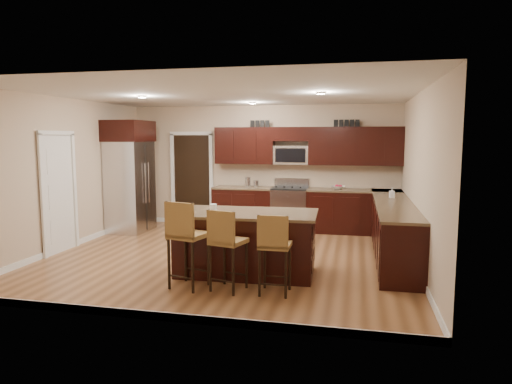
% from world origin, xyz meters
% --- Properties ---
extents(floor, '(6.00, 6.00, 0.00)m').
position_xyz_m(floor, '(0.00, 0.00, 0.00)').
color(floor, '#8E5E38').
rests_on(floor, ground).
extents(ceiling, '(6.00, 6.00, 0.00)m').
position_xyz_m(ceiling, '(0.00, 0.00, 2.70)').
color(ceiling, silver).
rests_on(ceiling, wall_back).
extents(wall_back, '(6.00, 0.00, 6.00)m').
position_xyz_m(wall_back, '(0.00, 2.75, 1.35)').
color(wall_back, tan).
rests_on(wall_back, floor).
extents(wall_left, '(0.00, 5.50, 5.50)m').
position_xyz_m(wall_left, '(-3.00, 0.00, 1.35)').
color(wall_left, tan).
rests_on(wall_left, floor).
extents(wall_right, '(0.00, 5.50, 5.50)m').
position_xyz_m(wall_right, '(3.00, 0.00, 1.35)').
color(wall_right, tan).
rests_on(wall_right, floor).
extents(base_cabinets, '(4.02, 3.96, 0.92)m').
position_xyz_m(base_cabinets, '(1.90, 1.45, 0.46)').
color(base_cabinets, black).
rests_on(base_cabinets, floor).
extents(upper_cabinets, '(4.00, 0.33, 0.80)m').
position_xyz_m(upper_cabinets, '(1.04, 2.58, 1.84)').
color(upper_cabinets, black).
rests_on(upper_cabinets, wall_back).
extents(range, '(0.76, 0.64, 1.11)m').
position_xyz_m(range, '(0.68, 2.45, 0.47)').
color(range, silver).
rests_on(range, floor).
extents(microwave, '(0.76, 0.31, 0.40)m').
position_xyz_m(microwave, '(0.68, 2.60, 1.62)').
color(microwave, silver).
rests_on(microwave, upper_cabinets).
extents(doorway, '(0.85, 0.03, 2.06)m').
position_xyz_m(doorway, '(-1.65, 2.73, 1.03)').
color(doorway, black).
rests_on(doorway, floor).
extents(pantry_door, '(0.03, 0.80, 2.04)m').
position_xyz_m(pantry_door, '(-2.98, -0.30, 1.02)').
color(pantry_door, white).
rests_on(pantry_door, floor).
extents(letter_decor, '(2.20, 0.03, 0.15)m').
position_xyz_m(letter_decor, '(0.90, 2.58, 2.29)').
color(letter_decor, black).
rests_on(letter_decor, upper_cabinets).
extents(island, '(2.11, 1.17, 0.92)m').
position_xyz_m(island, '(0.50, -0.82, 0.43)').
color(island, black).
rests_on(island, floor).
extents(stool_left, '(0.53, 0.53, 1.18)m').
position_xyz_m(stool_left, '(-0.12, -1.66, 0.73)').
color(stool_left, olive).
rests_on(stool_left, floor).
extents(stool_mid, '(0.50, 0.50, 1.08)m').
position_xyz_m(stool_mid, '(0.44, -1.66, 0.68)').
color(stool_mid, olive).
rests_on(stool_mid, floor).
extents(stool_right, '(0.39, 0.39, 1.05)m').
position_xyz_m(stool_right, '(1.07, -1.66, 0.65)').
color(stool_right, olive).
rests_on(stool_right, floor).
extents(refrigerator, '(0.79, 1.02, 2.35)m').
position_xyz_m(refrigerator, '(-2.62, 1.60, 1.20)').
color(refrigerator, silver).
rests_on(refrigerator, floor).
extents(floor_mat, '(1.07, 0.85, 0.01)m').
position_xyz_m(floor_mat, '(0.05, 1.16, 0.01)').
color(floor_mat, brown).
rests_on(floor_mat, floor).
extents(fruit_bowl, '(0.33, 0.33, 0.07)m').
position_xyz_m(fruit_bowl, '(1.70, 2.45, 0.95)').
color(fruit_bowl, silver).
rests_on(fruit_bowl, base_cabinets).
extents(soap_bottle, '(0.10, 0.10, 0.19)m').
position_xyz_m(soap_bottle, '(2.70, 1.24, 1.01)').
color(soap_bottle, '#B2B2B2').
rests_on(soap_bottle, base_cabinets).
extents(canister_tall, '(0.12, 0.12, 0.22)m').
position_xyz_m(canister_tall, '(-0.25, 2.45, 1.03)').
color(canister_tall, silver).
rests_on(canister_tall, base_cabinets).
extents(canister_short, '(0.11, 0.11, 0.15)m').
position_xyz_m(canister_short, '(-0.07, 2.45, 0.99)').
color(canister_short, silver).
rests_on(canister_short, base_cabinets).
extents(island_jar, '(0.10, 0.10, 0.10)m').
position_xyz_m(island_jar, '(0.00, -0.82, 0.97)').
color(island_jar, white).
rests_on(island_jar, island).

